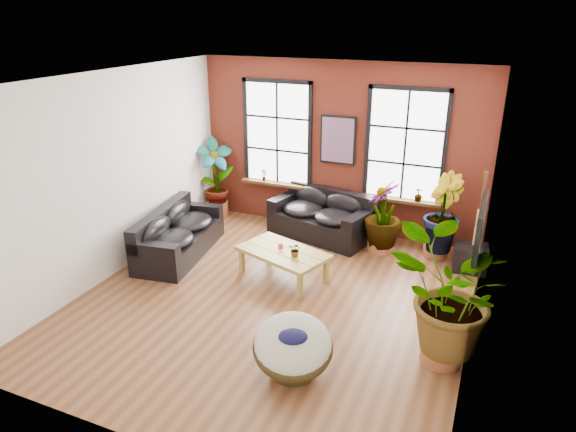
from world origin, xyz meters
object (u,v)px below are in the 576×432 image
at_px(coffee_table, 283,254).
at_px(papasan_chair, 293,347).
at_px(sofa_left, 177,235).
at_px(sofa_back, 322,216).

distance_m(coffee_table, papasan_chair, 2.61).
xyz_separation_m(coffee_table, papasan_chair, (1.15, -2.34, -0.04)).
bearing_deg(sofa_left, papasan_chair, -133.68).
height_order(sofa_back, sofa_left, sofa_back).
relative_size(sofa_back, coffee_table, 1.29).
height_order(sofa_left, coffee_table, sofa_left).
relative_size(sofa_back, sofa_left, 0.96).
relative_size(sofa_left, coffee_table, 1.35).
bearing_deg(sofa_left, sofa_back, -58.31).
bearing_deg(papasan_chair, coffee_table, 93.27).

